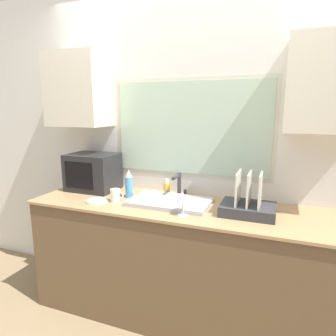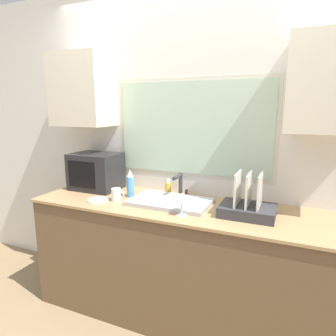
% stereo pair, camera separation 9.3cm
% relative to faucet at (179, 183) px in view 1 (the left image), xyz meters
% --- Properties ---
extents(countertop, '(2.23, 0.67, 0.90)m').
position_rel_faucet_xyz_m(countertop, '(0.05, -0.20, -0.57)').
color(countertop, brown).
rests_on(countertop, ground_plane).
extents(wall_back, '(6.00, 0.38, 2.60)m').
position_rel_faucet_xyz_m(wall_back, '(0.05, 0.12, 0.36)').
color(wall_back, silver).
rests_on(wall_back, ground_plane).
extents(sink_basin, '(0.60, 0.37, 0.03)m').
position_rel_faucet_xyz_m(sink_basin, '(-0.01, -0.19, -0.10)').
color(sink_basin, '#B2B2B7').
rests_on(sink_basin, countertop).
extents(faucet, '(0.08, 0.16, 0.19)m').
position_rel_faucet_xyz_m(faucet, '(0.00, 0.00, 0.00)').
color(faucet, '#333338').
rests_on(faucet, countertop).
extents(microwave, '(0.41, 0.31, 0.32)m').
position_rel_faucet_xyz_m(microwave, '(-0.76, -0.07, 0.04)').
color(microwave, '#232326').
rests_on(microwave, countertop).
extents(dish_rack, '(0.36, 0.28, 0.29)m').
position_rel_faucet_xyz_m(dish_rack, '(0.57, -0.22, -0.05)').
color(dish_rack, '#333338').
rests_on(dish_rack, countertop).
extents(spray_bottle, '(0.06, 0.06, 0.22)m').
position_rel_faucet_xyz_m(spray_bottle, '(-0.37, -0.16, -0.01)').
color(spray_bottle, '#4C99D8').
rests_on(spray_bottle, countertop).
extents(soap_bottle, '(0.05, 0.05, 0.13)m').
position_rel_faucet_xyz_m(soap_bottle, '(-0.11, 0.02, -0.06)').
color(soap_bottle, gold).
rests_on(soap_bottle, countertop).
extents(mug_near_sink, '(0.11, 0.07, 0.10)m').
position_rel_faucet_xyz_m(mug_near_sink, '(-0.41, -0.29, -0.07)').
color(mug_near_sink, white).
rests_on(mug_near_sink, countertop).
extents(wine_glass, '(0.08, 0.08, 0.16)m').
position_rel_faucet_xyz_m(wine_glass, '(0.16, -0.39, 0.00)').
color(wine_glass, silver).
rests_on(wine_glass, countertop).
extents(small_plate, '(0.16, 0.16, 0.01)m').
position_rel_faucet_xyz_m(small_plate, '(-0.54, -0.35, -0.11)').
color(small_plate, silver).
rests_on(small_plate, countertop).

